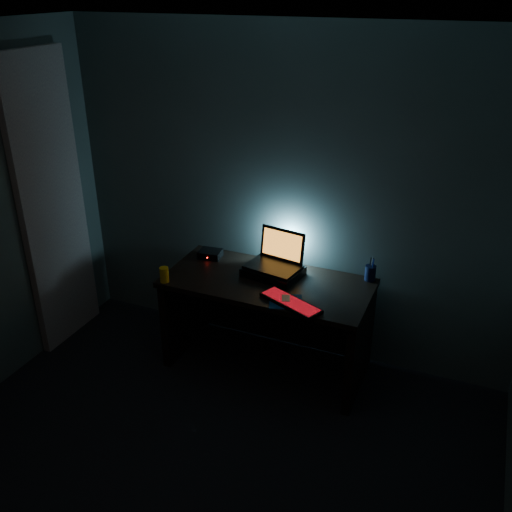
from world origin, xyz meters
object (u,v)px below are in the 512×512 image
Objects in this scene: laptop at (277,258)px; keyboard at (291,303)px; router at (210,254)px; mouse at (286,300)px; juice_glass at (164,275)px; pen_cup at (370,273)px.

keyboard is at bearing -47.97° from laptop.
router is at bearing -174.25° from laptop.
mouse is (0.21, -0.38, -0.10)m from laptop.
juice_glass is 0.61× the size of router.
mouse is at bearing -34.87° from router.
laptop is at bearing 99.90° from mouse.
router is at bearing -174.78° from pen_cup.
juice_glass is (-0.69, -0.45, -0.06)m from laptop.
keyboard is 0.05m from mouse.
router is at bearing 132.65° from mouse.
laptop is 4.55× the size of mouse.
keyboard is at bearing -34.81° from router.
pen_cup is 1.49m from juice_glass.
laptop is at bearing 32.90° from juice_glass.
laptop is 3.73× the size of juice_glass.
keyboard is 5.18× the size of mouse.
pen_cup is at bearing 77.13° from keyboard.
keyboard is 0.94m from router.
laptop is at bearing -167.21° from pen_cup.
pen_cup is (0.41, 0.55, 0.04)m from keyboard.
mouse is 0.81× the size of pen_cup.
keyboard is at bearing -46.15° from mouse.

